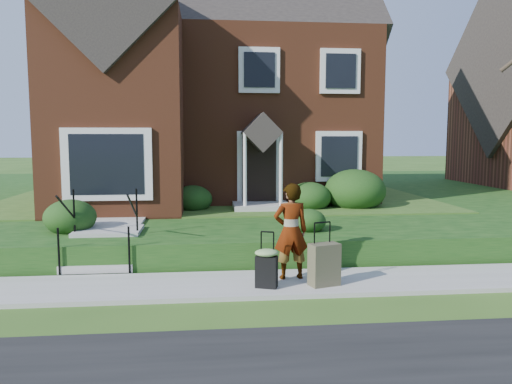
{
  "coord_description": "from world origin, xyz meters",
  "views": [
    {
      "loc": [
        -0.38,
        -8.68,
        2.67
      ],
      "look_at": [
        0.7,
        2.0,
        1.49
      ],
      "focal_mm": 35.0,
      "sensor_mm": 36.0,
      "label": 1
    }
  ],
  "objects": [
    {
      "name": "ground",
      "position": [
        0.0,
        0.0,
        0.0
      ],
      "size": [
        120.0,
        120.0,
        0.0
      ],
      "primitive_type": "plane",
      "color": "#2D5119",
      "rests_on": "ground"
    },
    {
      "name": "sidewalk",
      "position": [
        0.0,
        0.0,
        0.04
      ],
      "size": [
        60.0,
        1.6,
        0.08
      ],
      "primitive_type": "cube",
      "color": "#9E9B93",
      "rests_on": "ground"
    },
    {
      "name": "terrace",
      "position": [
        4.0,
        10.9,
        0.3
      ],
      "size": [
        44.0,
        20.0,
        0.6
      ],
      "primitive_type": "cube",
      "color": "#113A0F",
      "rests_on": "ground"
    },
    {
      "name": "walkway",
      "position": [
        -2.5,
        5.0,
        0.63
      ],
      "size": [
        1.2,
        6.0,
        0.06
      ],
      "primitive_type": "cube",
      "color": "#9E9B93",
      "rests_on": "terrace"
    },
    {
      "name": "main_house",
      "position": [
        -0.21,
        9.61,
        5.26
      ],
      "size": [
        10.4,
        10.2,
        9.4
      ],
      "color": "brown",
      "rests_on": "terrace"
    },
    {
      "name": "front_steps",
      "position": [
        -2.5,
        1.84,
        0.47
      ],
      "size": [
        1.4,
        2.02,
        1.5
      ],
      "color": "#9E9B93",
      "rests_on": "ground"
    },
    {
      "name": "foundation_shrubs",
      "position": [
        1.07,
        5.06,
        1.11
      ],
      "size": [
        9.64,
        4.81,
        1.27
      ],
      "color": "black",
      "rests_on": "terrace"
    },
    {
      "name": "woman",
      "position": [
        1.16,
        0.18,
        0.96
      ],
      "size": [
        0.68,
        0.48,
        1.76
      ],
      "primitive_type": "imported",
      "rotation": [
        0.0,
        0.0,
        3.24
      ],
      "color": "#999999",
      "rests_on": "sidewalk"
    },
    {
      "name": "suitcase_black",
      "position": [
        0.65,
        -0.34,
        0.46
      ],
      "size": [
        0.49,
        0.45,
        0.98
      ],
      "rotation": [
        0.0,
        0.0,
        -0.35
      ],
      "color": "black",
      "rests_on": "sidewalk"
    },
    {
      "name": "suitcase_olive",
      "position": [
        1.67,
        -0.32,
        0.45
      ],
      "size": [
        0.58,
        0.43,
        1.12
      ],
      "rotation": [
        0.0,
        0.0,
        0.3
      ],
      "color": "#4C4933",
      "rests_on": "sidewalk"
    }
  ]
}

